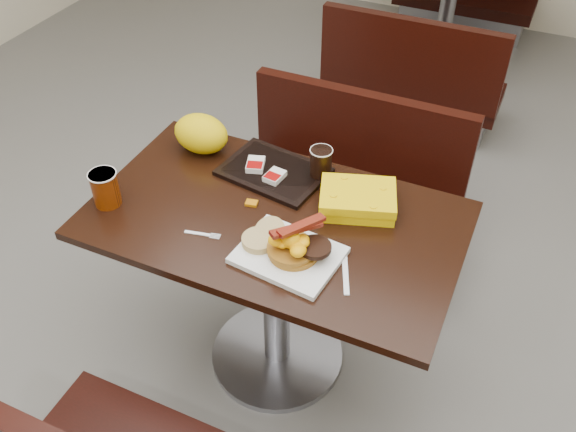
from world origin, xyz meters
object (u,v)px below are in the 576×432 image
at_px(clamshell, 358,200).
at_px(tray, 274,172).
at_px(bench_far_s, 416,67).
at_px(hashbrown_sleeve_left, 255,165).
at_px(fork, 197,233).
at_px(pancake_stack, 294,250).
at_px(bench_near_n, 343,187).
at_px(knife, 345,270).
at_px(table_far, 446,17).
at_px(paper_bag, 201,134).
at_px(table_near, 276,294).
at_px(platter, 289,255).
at_px(hashbrown_sleeve_right, 275,176).
at_px(coffee_cup_far, 321,162).
at_px(coffee_cup_near, 105,189).

bearing_deg(clamshell, tray, 152.55).
bearing_deg(bench_far_s, hashbrown_sleeve_left, -95.53).
bearing_deg(fork, pancake_stack, -6.86).
bearing_deg(bench_near_n, knife, -70.74).
xyz_separation_m(table_far, tray, (-0.10, -2.39, 0.38)).
height_order(clamshell, paper_bag, paper_bag).
distance_m(table_near, platter, 0.43).
bearing_deg(fork, hashbrown_sleeve_right, 59.86).
bearing_deg(tray, paper_bag, -175.51).
xyz_separation_m(bench_near_n, hashbrown_sleeve_right, (-0.08, -0.54, 0.42)).
distance_m(fork, knife, 0.48).
bearing_deg(hashbrown_sleeve_right, knife, -31.19).
relative_size(pancake_stack, coffee_cup_far, 1.50).
distance_m(bench_far_s, clamshell, 1.81).
bearing_deg(bench_near_n, paper_bag, -130.18).
height_order(coffee_cup_near, hashbrown_sleeve_left, coffee_cup_near).
relative_size(table_far, fork, 10.35).
xyz_separation_m(table_far, pancake_stack, (0.13, -2.74, 0.41)).
relative_size(knife, hashbrown_sleeve_left, 2.36).
xyz_separation_m(bench_far_s, platter, (0.12, -2.05, 0.40)).
height_order(pancake_stack, coffee_cup_near, coffee_cup_near).
height_order(table_near, coffee_cup_far, coffee_cup_far).
bearing_deg(fork, coffee_cup_far, 48.16).
height_order(platter, coffee_cup_far, coffee_cup_far).
bearing_deg(hashbrown_sleeve_right, table_near, -57.37).
relative_size(table_far, coffee_cup_far, 11.85).
distance_m(bench_far_s, knife, 2.09).
bearing_deg(hashbrown_sleeve_left, bench_far_s, 66.62).
xyz_separation_m(knife, hashbrown_sleeve_left, (-0.46, 0.33, 0.02)).
relative_size(table_far, pancake_stack, 7.93).
bearing_deg(table_near, table_far, 90.00).
bearing_deg(knife, coffee_cup_near, -110.58).
bearing_deg(platter, tray, 127.70).
relative_size(platter, tray, 0.85).
distance_m(pancake_stack, coffee_cup_near, 0.66).
distance_m(table_near, bench_near_n, 0.70).
bearing_deg(coffee_cup_near, bench_far_s, 75.58).
bearing_deg(clamshell, fork, -160.13).
distance_m(coffee_cup_near, clamshell, 0.82).
height_order(fork, hashbrown_sleeve_right, hashbrown_sleeve_right).
bearing_deg(coffee_cup_far, bench_near_n, 97.22).
height_order(bench_far_s, fork, fork).
height_order(fork, knife, same).
bearing_deg(knife, table_far, 163.34).
relative_size(hashbrown_sleeve_right, coffee_cup_far, 0.74).
distance_m(platter, tray, 0.41).
relative_size(pancake_stack, hashbrown_sleeve_left, 1.88).
bearing_deg(coffee_cup_far, hashbrown_sleeve_left, -165.71).
bearing_deg(bench_far_s, table_near, -90.00).
distance_m(coffee_cup_near, paper_bag, 0.41).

